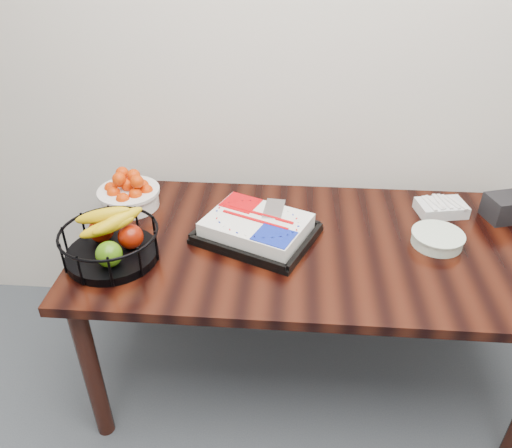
# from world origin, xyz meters

# --- Properties ---
(table) EXTENTS (1.80, 0.90, 0.75)m
(table) POSITION_xyz_m (0.00, 2.00, 0.66)
(table) COLOR black
(table) RESTS_ON ground
(cake_tray) EXTENTS (0.53, 0.48, 0.09)m
(cake_tray) POSITION_xyz_m (-0.22, 2.02, 0.79)
(cake_tray) COLOR black
(cake_tray) RESTS_ON table
(tangerine_bowl) EXTENTS (0.26, 0.26, 0.17)m
(tangerine_bowl) POSITION_xyz_m (-0.78, 2.21, 0.82)
(tangerine_bowl) COLOR white
(tangerine_bowl) RESTS_ON table
(fruit_basket) EXTENTS (0.36, 0.36, 0.19)m
(fruit_basket) POSITION_xyz_m (-0.74, 1.83, 0.83)
(fruit_basket) COLOR black
(fruit_basket) RESTS_ON table
(plate_stack) EXTENTS (0.20, 0.20, 0.05)m
(plate_stack) POSITION_xyz_m (0.48, 2.02, 0.78)
(plate_stack) COLOR white
(plate_stack) RESTS_ON table
(fork_bag) EXTENTS (0.22, 0.16, 0.06)m
(fork_bag) POSITION_xyz_m (0.55, 2.26, 0.78)
(fork_bag) COLOR silver
(fork_bag) RESTS_ON table
(napkin_box) EXTENTS (0.17, 0.16, 0.10)m
(napkin_box) POSITION_xyz_m (0.80, 2.23, 0.80)
(napkin_box) COLOR black
(napkin_box) RESTS_ON table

